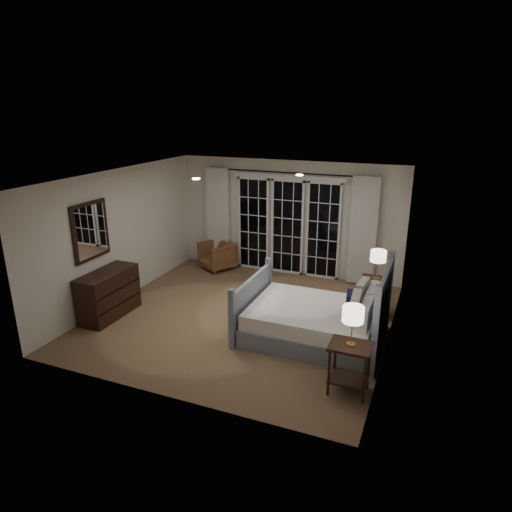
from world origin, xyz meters
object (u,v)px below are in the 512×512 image
at_px(nightstand_right, 375,291).
at_px(lamp_right, 378,256).
at_px(dresser, 109,294).
at_px(bed, 317,320).
at_px(nightstand_left, 350,361).
at_px(lamp_left, 353,315).
at_px(armchair, 217,256).

distance_m(nightstand_right, lamp_right, 0.65).
bearing_deg(dresser, bed, 8.94).
xyz_separation_m(nightstand_left, lamp_left, (0.00, -0.00, 0.66)).
xyz_separation_m(nightstand_right, dresser, (-4.38, -1.80, -0.04)).
bearing_deg(armchair, nightstand_left, -13.64).
height_order(nightstand_right, lamp_right, lamp_right).
distance_m(bed, nightstand_right, 1.44).
distance_m(nightstand_left, nightstand_right, 2.48).
relative_size(lamp_left, lamp_right, 1.01).
bearing_deg(lamp_left, nightstand_right, 90.75).
relative_size(lamp_right, dresser, 0.45).
relative_size(bed, armchair, 3.16).
relative_size(nightstand_left, lamp_left, 1.31).
bearing_deg(bed, lamp_right, 59.25).
bearing_deg(armchair, nightstand_right, 13.51).
height_order(lamp_right, armchair, lamp_right).
bearing_deg(nightstand_right, bed, -120.75).
bearing_deg(lamp_left, nightstand_left, 153.43).
relative_size(nightstand_left, armchair, 1.00).
height_order(nightstand_left, lamp_right, lamp_right).
xyz_separation_m(nightstand_left, nightstand_right, (-0.03, 2.48, -0.00)).
height_order(bed, armchair, bed).
bearing_deg(dresser, lamp_right, 22.38).
height_order(lamp_right, dresser, lamp_right).
bearing_deg(bed, nightstand_left, -58.68).
xyz_separation_m(bed, armchair, (-2.97, 2.35, -0.01)).
height_order(lamp_left, dresser, lamp_left).
relative_size(lamp_left, armchair, 0.77).
distance_m(lamp_right, armchair, 3.95).
relative_size(bed, lamp_right, 4.15).
distance_m(lamp_left, armchair, 5.25).
bearing_deg(bed, dresser, -171.06).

